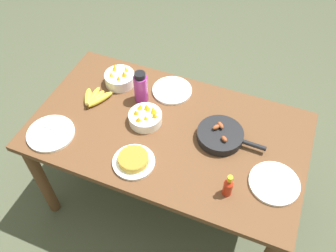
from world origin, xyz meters
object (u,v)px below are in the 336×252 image
object	(u,v)px
empty_plate_far_left	(172,90)
empty_plate_far_right	(274,183)
empty_plate_near_front	(51,133)
fruit_bowl_mango	(145,117)
banana_bunch	(94,98)
hot_sauce_bottle	(228,186)
skillet	(221,135)
frittata_plate_center	(134,160)
water_bottle	(141,87)
fruit_bowl_citrus	(120,78)

from	to	relation	value
empty_plate_far_left	empty_plate_far_right	bearing A→B (deg)	-30.61
empty_plate_near_front	fruit_bowl_mango	world-z (taller)	fruit_bowl_mango
empty_plate_near_front	banana_bunch	bearing A→B (deg)	73.31
fruit_bowl_mango	hot_sauce_bottle	xyz separation A→B (m)	(0.54, -0.27, 0.03)
skillet	fruit_bowl_mango	xyz separation A→B (m)	(-0.42, -0.04, 0.01)
frittata_plate_center	water_bottle	xyz separation A→B (m)	(-0.15, 0.43, 0.07)
empty_plate_far_left	fruit_bowl_citrus	xyz separation A→B (m)	(-0.32, -0.05, 0.03)
frittata_plate_center	empty_plate_far_left	world-z (taller)	frittata_plate_center
empty_plate_near_front	water_bottle	bearing A→B (deg)	51.22
banana_bunch	hot_sauce_bottle	bearing A→B (deg)	-18.66
fruit_bowl_citrus	water_bottle	world-z (taller)	water_bottle
frittata_plate_center	fruit_bowl_mango	world-z (taller)	fruit_bowl_mango
frittata_plate_center	fruit_bowl_citrus	world-z (taller)	fruit_bowl_citrus
frittata_plate_center	empty_plate_far_left	bearing A→B (deg)	91.01
empty_plate_far_left	empty_plate_far_right	distance (m)	0.81
fruit_bowl_mango	empty_plate_near_front	bearing A→B (deg)	-147.55
fruit_bowl_mango	fruit_bowl_citrus	size ratio (longest dim) A/B	1.02
skillet	hot_sauce_bottle	bearing A→B (deg)	-66.51
banana_bunch	fruit_bowl_mango	distance (m)	0.35
banana_bunch	empty_plate_near_front	world-z (taller)	banana_bunch
banana_bunch	empty_plate_near_front	bearing A→B (deg)	-106.69
skillet	empty_plate_near_front	distance (m)	0.91
skillet	empty_plate_far_left	xyz separation A→B (m)	(-0.37, 0.24, -0.02)
skillet	frittata_plate_center	size ratio (longest dim) A/B	1.72
skillet	hot_sauce_bottle	world-z (taller)	hot_sauce_bottle
empty_plate_far_right	water_bottle	xyz separation A→B (m)	(-0.84, 0.28, 0.09)
empty_plate_near_front	fruit_bowl_citrus	distance (m)	0.53
skillet	frittata_plate_center	distance (m)	0.48
empty_plate_far_right	fruit_bowl_citrus	xyz separation A→B (m)	(-1.01, 0.36, 0.03)
water_bottle	hot_sauce_bottle	bearing A→B (deg)	-33.19
water_bottle	hot_sauce_bottle	xyz separation A→B (m)	(0.64, -0.42, -0.03)
banana_bunch	hot_sauce_bottle	world-z (taller)	hot_sauce_bottle
empty_plate_near_front	fruit_bowl_mango	size ratio (longest dim) A/B	1.39
banana_bunch	hot_sauce_bottle	distance (m)	0.94
skillet	hot_sauce_bottle	xyz separation A→B (m)	(0.12, -0.30, 0.03)
empty_plate_far_left	hot_sauce_bottle	xyz separation A→B (m)	(0.49, -0.54, 0.05)
empty_plate_far_right	hot_sauce_bottle	world-z (taller)	hot_sauce_bottle
empty_plate_far_left	water_bottle	world-z (taller)	water_bottle
banana_bunch	frittata_plate_center	size ratio (longest dim) A/B	0.85
banana_bunch	frittata_plate_center	xyz separation A→B (m)	(0.40, -0.31, 0.00)
skillet	empty_plate_near_front	size ratio (longest dim) A/B	1.45
empty_plate_far_left	frittata_plate_center	bearing A→B (deg)	-88.99
empty_plate_far_right	skillet	bearing A→B (deg)	151.91
skillet	hot_sauce_bottle	distance (m)	0.33
empty_plate_far_right	fruit_bowl_mango	xyz separation A→B (m)	(-0.74, 0.13, 0.03)
hot_sauce_bottle	skillet	bearing A→B (deg)	111.85
empty_plate_far_right	water_bottle	distance (m)	0.89
banana_bunch	fruit_bowl_mango	world-z (taller)	fruit_bowl_mango
hot_sauce_bottle	water_bottle	bearing A→B (deg)	146.81
skillet	empty_plate_far_left	size ratio (longest dim) A/B	1.57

